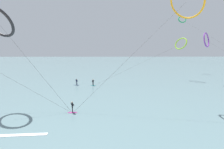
{
  "coord_description": "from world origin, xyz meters",
  "views": [
    {
      "loc": [
        -0.42,
        -1.91,
        9.08
      ],
      "look_at": [
        0.0,
        23.02,
        5.07
      ],
      "focal_mm": 24.42,
      "sensor_mm": 36.0,
      "label": 1
    }
  ],
  "objects_px": {
    "surfer_navy": "(77,82)",
    "kite_lime": "(181,44)",
    "surfer_magenta": "(72,108)",
    "kite_violet": "(207,40)",
    "kite_emerald": "(182,19)",
    "surfer_teal": "(93,83)",
    "kite_amber": "(186,1)"
  },
  "relations": [
    {
      "from": "surfer_teal",
      "to": "kite_emerald",
      "type": "xyz_separation_m",
      "value": [
        33.76,
        25.67,
        20.49
      ]
    },
    {
      "from": "surfer_navy",
      "to": "kite_violet",
      "type": "bearing_deg",
      "value": 43.49
    },
    {
      "from": "surfer_navy",
      "to": "kite_emerald",
      "type": "xyz_separation_m",
      "value": [
        38.06,
        25.07,
        20.49
      ]
    },
    {
      "from": "surfer_navy",
      "to": "kite_lime",
      "type": "height_order",
      "value": "kite_lime"
    },
    {
      "from": "kite_lime",
      "to": "kite_emerald",
      "type": "xyz_separation_m",
      "value": [
        7.95,
        17.24,
        10.31
      ]
    },
    {
      "from": "kite_lime",
      "to": "kite_violet",
      "type": "bearing_deg",
      "value": 14.47
    },
    {
      "from": "kite_amber",
      "to": "kite_emerald",
      "type": "height_order",
      "value": "kite_emerald"
    },
    {
      "from": "surfer_navy",
      "to": "kite_emerald",
      "type": "relative_size",
      "value": 0.03
    },
    {
      "from": "kite_amber",
      "to": "kite_emerald",
      "type": "distance_m",
      "value": 44.69
    },
    {
      "from": "surfer_navy",
      "to": "surfer_magenta",
      "type": "xyz_separation_m",
      "value": [
        3.12,
        -17.63,
        0.0
      ]
    },
    {
      "from": "kite_violet",
      "to": "kite_emerald",
      "type": "distance_m",
      "value": 24.19
    },
    {
      "from": "surfer_teal",
      "to": "kite_lime",
      "type": "distance_m",
      "value": 29.0
    },
    {
      "from": "surfer_magenta",
      "to": "kite_lime",
      "type": "bearing_deg",
      "value": 117.46
    },
    {
      "from": "kite_lime",
      "to": "kite_emerald",
      "type": "relative_size",
      "value": 0.53
    },
    {
      "from": "surfer_navy",
      "to": "surfer_magenta",
      "type": "height_order",
      "value": "same"
    },
    {
      "from": "kite_lime",
      "to": "surfer_teal",
      "type": "bearing_deg",
      "value": -102.33
    },
    {
      "from": "kite_lime",
      "to": "surfer_navy",
      "type": "bearing_deg",
      "value": -105.84
    },
    {
      "from": "kite_lime",
      "to": "kite_violet",
      "type": "xyz_separation_m",
      "value": [
        4.75,
        -4.77,
        0.79
      ]
    },
    {
      "from": "surfer_teal",
      "to": "kite_lime",
      "type": "xyz_separation_m",
      "value": [
        25.81,
        8.43,
        10.18
      ]
    },
    {
      "from": "kite_amber",
      "to": "kite_emerald",
      "type": "relative_size",
      "value": 0.37
    },
    {
      "from": "surfer_teal",
      "to": "surfer_navy",
      "type": "relative_size",
      "value": 1.0
    },
    {
      "from": "kite_emerald",
      "to": "surfer_navy",
      "type": "bearing_deg",
      "value": -144.65
    },
    {
      "from": "surfer_magenta",
      "to": "kite_emerald",
      "type": "relative_size",
      "value": 0.03
    },
    {
      "from": "surfer_navy",
      "to": "surfer_magenta",
      "type": "bearing_deg",
      "value": -41.49
    },
    {
      "from": "surfer_teal",
      "to": "surfer_magenta",
      "type": "relative_size",
      "value": 1.0
    },
    {
      "from": "kite_amber",
      "to": "kite_violet",
      "type": "height_order",
      "value": "kite_amber"
    },
    {
      "from": "surfer_magenta",
      "to": "kite_amber",
      "type": "relative_size",
      "value": 0.09
    },
    {
      "from": "kite_lime",
      "to": "kite_violet",
      "type": "relative_size",
      "value": 0.86
    },
    {
      "from": "kite_emerald",
      "to": "kite_lime",
      "type": "bearing_deg",
      "value": -112.78
    },
    {
      "from": "surfer_navy",
      "to": "kite_emerald",
      "type": "bearing_deg",
      "value": 71.84
    },
    {
      "from": "surfer_navy",
      "to": "kite_amber",
      "type": "xyz_separation_m",
      "value": [
        19.73,
        -15.36,
        15.32
      ]
    },
    {
      "from": "kite_violet",
      "to": "kite_emerald",
      "type": "bearing_deg",
      "value": 39.53
    }
  ]
}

